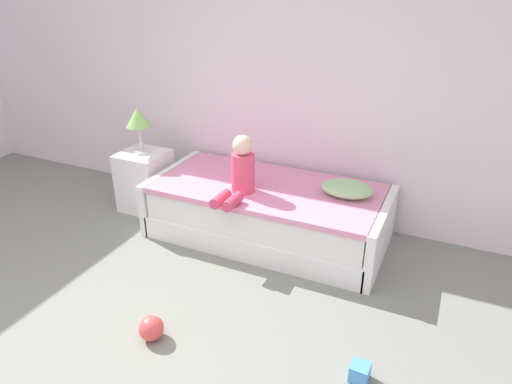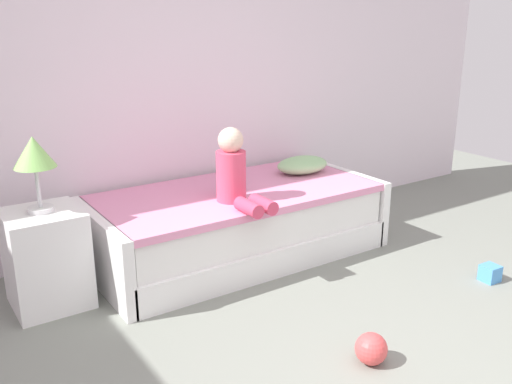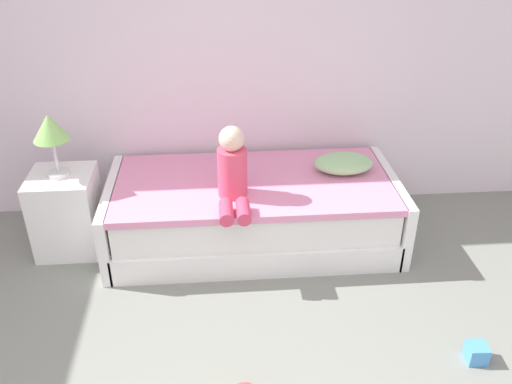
{
  "view_description": "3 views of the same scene",
  "coord_description": "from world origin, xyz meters",
  "px_view_note": "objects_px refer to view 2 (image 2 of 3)",
  "views": [
    {
      "loc": [
        1.88,
        -1.4,
        2.2
      ],
      "look_at": [
        0.43,
        1.75,
        0.55
      ],
      "focal_mm": 32.42,
      "sensor_mm": 36.0,
      "label": 1
    },
    {
      "loc": [
        -1.61,
        -1.29,
        1.71
      ],
      "look_at": [
        0.43,
        1.75,
        0.55
      ],
      "focal_mm": 39.66,
      "sensor_mm": 36.0,
      "label": 2
    },
    {
      "loc": [
        0.18,
        -1.42,
        2.37
      ],
      "look_at": [
        0.43,
        1.75,
        0.55
      ],
      "focal_mm": 38.09,
      "sensor_mm": 36.0,
      "label": 3
    }
  ],
  "objects_px": {
    "table_lamp": "(34,156)",
    "child_figure": "(235,173)",
    "bed": "(237,223)",
    "pillow": "(302,165)",
    "nightstand": "(47,259)",
    "toy_block": "(490,273)",
    "toy_ball": "(371,349)"
  },
  "relations": [
    {
      "from": "bed",
      "to": "pillow",
      "type": "distance_m",
      "value": 0.75
    },
    {
      "from": "bed",
      "to": "nightstand",
      "type": "bearing_deg",
      "value": 179.88
    },
    {
      "from": "nightstand",
      "to": "child_figure",
      "type": "height_order",
      "value": "child_figure"
    },
    {
      "from": "toy_ball",
      "to": "nightstand",
      "type": "bearing_deg",
      "value": 127.44
    },
    {
      "from": "nightstand",
      "to": "pillow",
      "type": "relative_size",
      "value": 1.36
    },
    {
      "from": "child_figure",
      "to": "pillow",
      "type": "bearing_deg",
      "value": 21.57
    },
    {
      "from": "nightstand",
      "to": "bed",
      "type": "bearing_deg",
      "value": -0.12
    },
    {
      "from": "pillow",
      "to": "toy_block",
      "type": "xyz_separation_m",
      "value": [
        0.49,
        -1.41,
        -0.51
      ]
    },
    {
      "from": "child_figure",
      "to": "toy_block",
      "type": "distance_m",
      "value": 1.83
    },
    {
      "from": "pillow",
      "to": "toy_block",
      "type": "distance_m",
      "value": 1.58
    },
    {
      "from": "toy_ball",
      "to": "table_lamp",
      "type": "bearing_deg",
      "value": 127.44
    },
    {
      "from": "bed",
      "to": "toy_block",
      "type": "distance_m",
      "value": 1.77
    },
    {
      "from": "nightstand",
      "to": "child_figure",
      "type": "distance_m",
      "value": 1.28
    },
    {
      "from": "child_figure",
      "to": "pillow",
      "type": "distance_m",
      "value": 0.9
    },
    {
      "from": "bed",
      "to": "pillow",
      "type": "height_order",
      "value": "pillow"
    },
    {
      "from": "toy_ball",
      "to": "toy_block",
      "type": "xyz_separation_m",
      "value": [
        1.33,
        0.23,
        -0.03
      ]
    },
    {
      "from": "bed",
      "to": "toy_block",
      "type": "height_order",
      "value": "bed"
    },
    {
      "from": "pillow",
      "to": "toy_block",
      "type": "height_order",
      "value": "pillow"
    },
    {
      "from": "bed",
      "to": "toy_block",
      "type": "relative_size",
      "value": 19.01
    },
    {
      "from": "toy_block",
      "to": "toy_ball",
      "type": "bearing_deg",
      "value": -170.08
    },
    {
      "from": "toy_ball",
      "to": "toy_block",
      "type": "distance_m",
      "value": 1.35
    },
    {
      "from": "table_lamp",
      "to": "toy_block",
      "type": "xyz_separation_m",
      "value": [
        2.52,
        -1.32,
        -0.88
      ]
    },
    {
      "from": "table_lamp",
      "to": "child_figure",
      "type": "distance_m",
      "value": 1.24
    },
    {
      "from": "nightstand",
      "to": "child_figure",
      "type": "relative_size",
      "value": 1.18
    },
    {
      "from": "table_lamp",
      "to": "pillow",
      "type": "xyz_separation_m",
      "value": [
        2.03,
        0.1,
        -0.37
      ]
    },
    {
      "from": "table_lamp",
      "to": "child_figure",
      "type": "xyz_separation_m",
      "value": [
        1.2,
        -0.23,
        -0.23
      ]
    },
    {
      "from": "table_lamp",
      "to": "child_figure",
      "type": "relative_size",
      "value": 0.88
    },
    {
      "from": "bed",
      "to": "child_figure",
      "type": "xyz_separation_m",
      "value": [
        -0.15,
        -0.23,
        0.46
      ]
    },
    {
      "from": "table_lamp",
      "to": "pillow",
      "type": "distance_m",
      "value": 2.06
    },
    {
      "from": "bed",
      "to": "table_lamp",
      "type": "bearing_deg",
      "value": 179.88
    },
    {
      "from": "nightstand",
      "to": "child_figure",
      "type": "xyz_separation_m",
      "value": [
        1.2,
        -0.23,
        0.4
      ]
    },
    {
      "from": "table_lamp",
      "to": "bed",
      "type": "bearing_deg",
      "value": -0.12
    }
  ]
}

